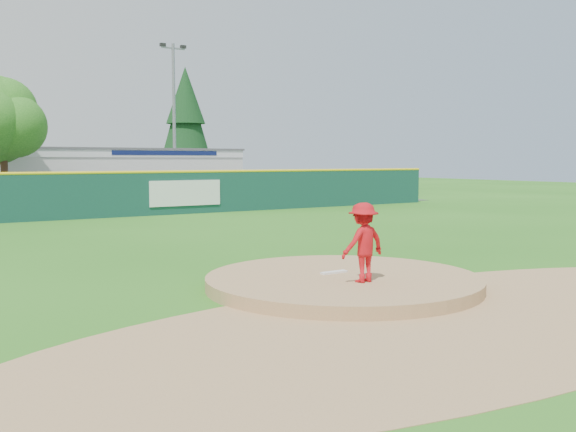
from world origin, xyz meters
TOP-DOWN VIEW (x-y plane):
  - ground at (0.00, 0.00)m, footprint 120.00×120.00m
  - pitchers_mound at (0.00, 0.00)m, footprint 5.50×5.50m
  - pitching_rubber at (0.00, 0.30)m, footprint 0.60×0.15m
  - infield_dirt_arc at (0.00, -3.00)m, footprint 15.40×15.40m
  - parking_lot at (0.00, 27.00)m, footprint 44.00×16.00m
  - pitcher at (-0.11, -0.74)m, footprint 1.00×0.61m
  - van at (2.76, 21.49)m, footprint 5.31×2.92m
  - pool_building_grp at (6.00, 31.99)m, footprint 15.20×8.20m
  - outfield_fence at (0.00, 18.00)m, footprint 40.00×0.14m
  - deciduous_tree at (-2.00, 25.00)m, footprint 5.60×5.60m
  - conifer_tree at (13.00, 36.00)m, footprint 4.40×4.40m
  - light_pole_right at (9.00, 29.00)m, footprint 1.75×0.25m

SIDE VIEW (x-z plane):
  - ground at x=0.00m, z-range 0.00..0.00m
  - pitchers_mound at x=0.00m, z-range -0.25..0.25m
  - infield_dirt_arc at x=0.00m, z-range 0.00..0.01m
  - parking_lot at x=0.00m, z-range 0.00..0.02m
  - pitching_rubber at x=0.00m, z-range 0.25..0.29m
  - van at x=2.76m, z-range 0.02..1.43m
  - pitcher at x=-0.11m, z-range 0.25..1.76m
  - outfield_fence at x=0.00m, z-range 0.05..2.12m
  - pool_building_grp at x=6.00m, z-range 0.01..3.32m
  - deciduous_tree at x=-2.00m, z-range 0.87..8.23m
  - conifer_tree at x=13.00m, z-range 0.79..10.29m
  - light_pole_right at x=9.00m, z-range 0.54..10.54m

